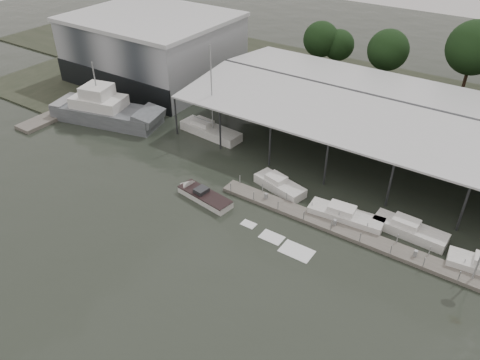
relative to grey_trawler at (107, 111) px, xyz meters
The scene contains 13 objects.
ground 26.58m from the grey_trawler, 31.62° to the right, with size 200.00×200.00×0.00m, color #262C24.
land_strip_far 36.08m from the grey_trawler, 51.19° to the left, with size 140.00×30.00×0.30m.
land_strip_west 23.75m from the grey_trawler, 137.25° to the left, with size 20.00×40.00×0.30m.
storage_warehouse 17.32m from the grey_trawler, 108.64° to the left, with size 24.50×20.50×10.50m.
covered_boat_shed 42.27m from the grey_trawler, 19.59° to the left, with size 58.24×24.00×6.96m.
trawler_dock 7.53m from the grey_trawler, behind, with size 3.00×18.00×0.50m.
floating_dock 37.82m from the grey_trawler, ahead, with size 28.00×2.00×1.40m.
grey_trawler is the anchor object (origin of this frame).
white_sailboat 15.26m from the grey_trawler, 18.37° to the left, with size 9.10×3.26×12.63m.
speedboat_underway 23.52m from the grey_trawler, 17.98° to the right, with size 18.21×4.47×2.00m.
moored_cruiser_0 28.66m from the grey_trawler, ahead, with size 6.51×3.61×1.70m.
moored_cruiser_1 37.04m from the grey_trawler, ahead, with size 7.76×2.84×1.70m.
moored_cruiser_2 43.06m from the grey_trawler, ahead, with size 7.20×2.50×1.70m.
Camera 1 is at (26.35, -25.26, 30.21)m, focal length 35.00 mm.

